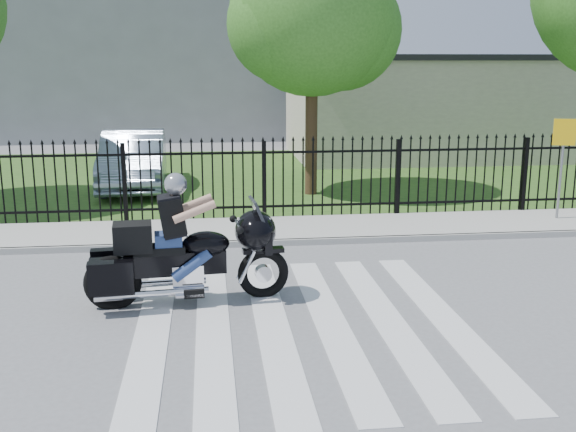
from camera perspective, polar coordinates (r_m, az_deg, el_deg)
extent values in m
plane|color=slate|center=(9.27, 1.17, -9.13)|extent=(120.00, 120.00, 0.00)
cube|color=#ADAAA3|center=(13.99, -1.66, -1.21)|extent=(40.00, 2.00, 0.12)
cube|color=#ADAAA3|center=(13.02, -1.26, -2.28)|extent=(40.00, 0.12, 0.12)
cube|color=#2A501B|center=(20.83, -3.40, 3.36)|extent=(40.00, 12.00, 0.02)
cube|color=black|center=(14.89, -2.01, 0.81)|extent=(26.00, 0.04, 0.05)
cube|color=black|center=(14.68, -2.05, 5.39)|extent=(26.00, 0.04, 0.05)
cylinder|color=#382316|center=(17.77, 1.99, 8.44)|extent=(0.32, 0.32, 4.16)
sphere|color=#31651D|center=(17.75, 2.06, 16.83)|extent=(4.20, 4.20, 4.20)
cube|color=beige|center=(25.90, 11.83, 8.88)|extent=(10.00, 6.00, 3.50)
cube|color=black|center=(25.84, 12.02, 12.97)|extent=(10.20, 6.20, 0.20)
cube|color=gray|center=(34.64, -10.20, 16.97)|extent=(15.00, 10.00, 12.00)
torus|color=black|center=(10.18, -2.11, -4.87)|extent=(0.79, 0.22, 0.78)
torus|color=black|center=(10.06, -14.62, -5.52)|extent=(0.84, 0.24, 0.82)
cube|color=black|center=(9.97, -9.51, -3.92)|extent=(1.49, 0.40, 0.34)
ellipsoid|color=black|center=(9.93, -6.96, -2.36)|extent=(0.74, 0.51, 0.37)
cube|color=black|center=(9.91, -10.86, -2.80)|extent=(0.76, 0.43, 0.11)
cube|color=silver|center=(10.04, -8.50, -4.92)|extent=(0.48, 0.38, 0.34)
ellipsoid|color=black|center=(9.97, -2.78, -1.26)|extent=(0.68, 0.87, 0.61)
cube|color=black|center=(9.86, -13.01, -1.76)|extent=(0.58, 0.48, 0.41)
cube|color=navy|center=(9.87, -10.11, -2.00)|extent=(0.41, 0.37, 0.20)
sphere|color=#9EA0A5|center=(9.70, -9.50, 2.68)|extent=(0.33, 0.33, 0.33)
imported|color=#91A1B7|center=(19.21, -12.92, 4.67)|extent=(1.88, 4.89, 1.59)
cylinder|color=gray|center=(15.75, 22.10, 3.53)|extent=(0.06, 0.06, 2.08)
cube|color=yellow|center=(15.63, 22.39, 6.58)|extent=(0.47, 0.15, 0.57)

